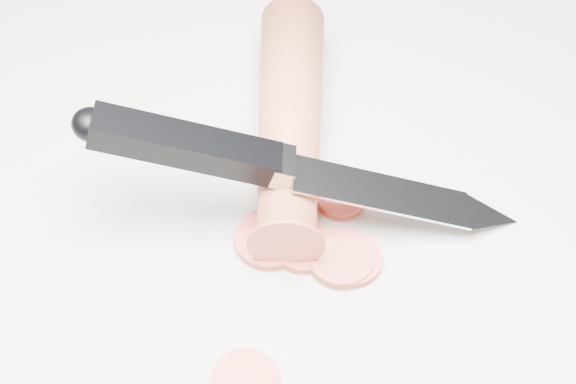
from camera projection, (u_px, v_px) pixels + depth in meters
name	position (u px, v px, depth m)	size (l,w,h in m)	color
ground	(247.00, 198.00, 0.49)	(2.40, 2.40, 0.00)	beige
carrot	(290.00, 120.00, 0.50)	(0.04, 0.04, 0.19)	#CA5839
carrot_slice_0	(341.00, 199.00, 0.48)	(0.03, 0.03, 0.01)	#D04C3D
carrot_slice_1	(351.00, 259.00, 0.46)	(0.04, 0.04, 0.01)	#D04C3D
carrot_slice_2	(341.00, 259.00, 0.45)	(0.04, 0.04, 0.01)	#D04C3D
carrot_slice_3	(303.00, 247.00, 0.46)	(0.04, 0.04, 0.01)	#D04C3D
carrot_slice_4	(270.00, 239.00, 0.46)	(0.04, 0.04, 0.01)	#D04C3D
carrot_slice_5	(245.00, 382.00, 0.41)	(0.04, 0.04, 0.01)	#D04C3D
kitchen_knife	(308.00, 168.00, 0.44)	(0.24, 0.12, 0.09)	silver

